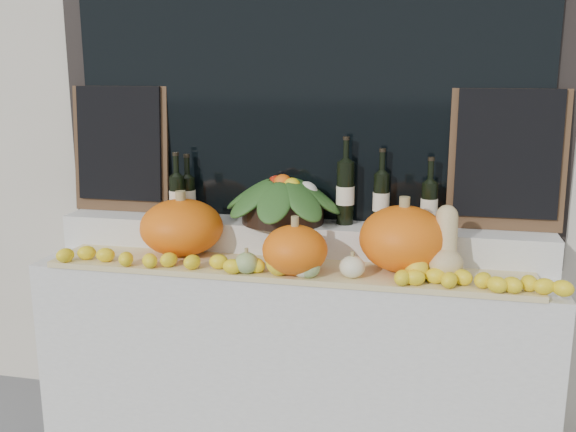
{
  "coord_description": "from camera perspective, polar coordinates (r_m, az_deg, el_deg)",
  "views": [
    {
      "loc": [
        0.58,
        -1.19,
        1.74
      ],
      "look_at": [
        0.0,
        1.45,
        1.12
      ],
      "focal_mm": 40.0,
      "sensor_mm": 36.0,
      "label": 1
    }
  ],
  "objects": [
    {
      "name": "wine_bottle_tall",
      "position": [
        2.96,
        5.11,
        2.13
      ],
      "size": [
        0.08,
        0.08,
        0.4
      ],
      "color": "black",
      "rests_on": "rear_tier"
    },
    {
      "name": "pumpkin_left",
      "position": [
        2.98,
        -9.43,
        -0.99
      ],
      "size": [
        0.48,
        0.48,
        0.26
      ],
      "primitive_type": "ellipsoid",
      "rotation": [
        0.0,
        0.0,
        0.3
      ],
      "color": "orange",
      "rests_on": "straw_bedding"
    },
    {
      "name": "lemon_heap",
      "position": [
        2.67,
        -0.74,
        -4.59
      ],
      "size": [
        2.2,
        0.16,
        0.06
      ],
      "primitive_type": null,
      "color": "yellow",
      "rests_on": "straw_bedding"
    },
    {
      "name": "pumpkin_center",
      "position": [
        2.66,
        0.62,
        -3.03
      ],
      "size": [
        0.32,
        0.32,
        0.21
      ],
      "primitive_type": "ellipsoid",
      "rotation": [
        0.0,
        0.0,
        0.18
      ],
      "color": "orange",
      "rests_on": "straw_bedding"
    },
    {
      "name": "display_sill",
      "position": [
        3.07,
        0.31,
        -12.17
      ],
      "size": [
        2.3,
        0.55,
        0.88
      ],
      "primitive_type": "cube",
      "color": "silver",
      "rests_on": "ground"
    },
    {
      "name": "wine_bottle_far_left",
      "position": [
        3.12,
        -9.82,
        1.76
      ],
      "size": [
        0.08,
        0.08,
        0.32
      ],
      "color": "black",
      "rests_on": "rear_tier"
    },
    {
      "name": "decorative_gourds",
      "position": [
        2.64,
        2.48,
        -4.41
      ],
      "size": [
        0.79,
        0.16,
        0.14
      ],
      "color": "#326D20",
      "rests_on": "straw_bedding"
    },
    {
      "name": "straw_bedding",
      "position": [
        2.79,
        -0.22,
        -4.79
      ],
      "size": [
        2.1,
        0.32,
        0.02
      ],
      "primitive_type": "cube",
      "color": "tan",
      "rests_on": "display_sill"
    },
    {
      "name": "wine_bottle_near_right",
      "position": [
        2.96,
        8.28,
        1.58
      ],
      "size": [
        0.08,
        0.08,
        0.35
      ],
      "color": "black",
      "rests_on": "rear_tier"
    },
    {
      "name": "pumpkin_right",
      "position": [
        2.74,
        10.2,
        -1.99
      ],
      "size": [
        0.48,
        0.48,
        0.28
      ],
      "primitive_type": "ellipsoid",
      "rotation": [
        0.0,
        0.0,
        -0.35
      ],
      "color": "orange",
      "rests_on": "straw_bedding"
    },
    {
      "name": "chalkboard_right",
      "position": [
        2.97,
        18.93,
        4.95
      ],
      "size": [
        0.5,
        0.08,
        0.62
      ],
      "rotation": [
        -0.07,
        0.0,
        0.0
      ],
      "color": "#4C331E",
      "rests_on": "rear_tier"
    },
    {
      "name": "rear_tier",
      "position": [
        3.03,
        0.92,
        -2.02
      ],
      "size": [
        2.3,
        0.25,
        0.16
      ],
      "primitive_type": "cube",
      "color": "silver",
      "rests_on": "display_sill"
    },
    {
      "name": "wine_bottle_far_right",
      "position": [
        2.94,
        12.43,
        1.01
      ],
      "size": [
        0.08,
        0.08,
        0.32
      ],
      "color": "black",
      "rests_on": "rear_tier"
    },
    {
      "name": "chalkboard_left",
      "position": [
        3.31,
        -14.72,
        5.98
      ],
      "size": [
        0.5,
        0.08,
        0.62
      ],
      "rotation": [
        -0.07,
        0.0,
        0.0
      ],
      "color": "#4C331E",
      "rests_on": "rear_tier"
    },
    {
      "name": "butternut_squash",
      "position": [
        2.69,
        13.84,
        -2.81
      ],
      "size": [
        0.15,
        0.21,
        0.29
      ],
      "color": "tan",
      "rests_on": "straw_bedding"
    },
    {
      "name": "wine_bottle_near_left",
      "position": [
        3.17,
        -8.89,
        1.82
      ],
      "size": [
        0.08,
        0.08,
        0.3
      ],
      "color": "black",
      "rests_on": "rear_tier"
    },
    {
      "name": "produce_bowl",
      "position": [
        2.98,
        -0.46,
        1.55
      ],
      "size": [
        0.58,
        0.58,
        0.24
      ],
      "color": "black",
      "rests_on": "rear_tier"
    }
  ]
}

